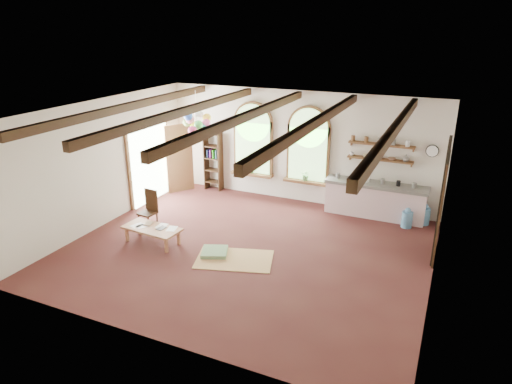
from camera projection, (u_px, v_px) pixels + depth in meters
The scene contains 27 objects.
floor at pixel (247, 250), 10.52m from camera, with size 8.00×8.00×0.00m, color #4F2420.
ceiling_beams at pixel (246, 117), 9.44m from camera, with size 6.20×6.80×0.18m, color #391F12, non-canonical shape.
window_left at pixel (253, 142), 13.42m from camera, with size 1.30×0.28×2.20m.
window_right at pixel (308, 148), 12.77m from camera, with size 1.30×0.28×2.20m.
left_doorway at pixel (150, 162), 13.18m from camera, with size 0.10×1.90×2.50m, color brown.
right_doorway at pixel (440, 210), 9.91m from camera, with size 0.10×1.30×2.40m, color black.
kitchen_counter at pixel (375, 200), 12.21m from camera, with size 2.68×0.62×0.94m.
wall_shelf_lower at pixel (380, 159), 11.99m from camera, with size 1.70×0.24×0.04m, color brown.
wall_shelf_upper at pixel (381, 145), 11.86m from camera, with size 1.70×0.24×0.04m, color brown.
wall_clock at pixel (432, 151), 11.45m from camera, with size 0.32×0.32×0.04m, color black.
bookshelf at pixel (213, 161), 14.09m from camera, with size 0.53×0.32×1.80m.
coffee_table at pixel (152, 229), 10.75m from camera, with size 1.44×0.75×0.40m.
side_chair at pixel (149, 217), 11.57m from camera, with size 0.43×0.43×0.99m.
floor_mat at pixel (234, 259), 10.09m from camera, with size 1.67×1.03×0.02m, color tan.
floor_cushion at pixel (215, 252), 10.32m from camera, with size 0.56×0.56×0.10m, color #66865C.
water_jug_a at pixel (407, 219), 11.62m from camera, with size 0.28×0.28×0.53m.
water_jug_b at pixel (424, 215), 11.81m from camera, with size 0.29×0.29×0.57m.
balloon_cluster at pixel (196, 122), 12.69m from camera, with size 0.82×0.90×1.15m.
table_book at pixel (145, 223), 10.94m from camera, with size 0.17×0.25×0.02m, color olive.
tablet at pixel (161, 228), 10.69m from camera, with size 0.16×0.24×0.01m, color black.
potted_plant_left at pixel (251, 168), 13.60m from camera, with size 0.27×0.23×0.30m, color #598C4C.
potted_plant_right at pixel (306, 175), 12.95m from camera, with size 0.27×0.23×0.30m, color #598C4C.
shelf_cup_a at pixel (352, 154), 12.26m from camera, with size 0.12×0.10×0.10m, color white.
shelf_cup_b at pixel (365, 155), 12.12m from camera, with size 0.10×0.10×0.09m, color beige.
shelf_bowl_a at pixel (378, 157), 12.00m from camera, with size 0.22×0.22×0.05m, color beige.
shelf_bowl_b at pixel (392, 159), 11.86m from camera, with size 0.20×0.20×0.06m, color #8C664C.
shelf_vase at pixel (406, 158), 11.71m from camera, with size 0.18×0.18×0.19m, color slate.
Camera 1 is at (4.04, -8.49, 4.92)m, focal length 32.00 mm.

